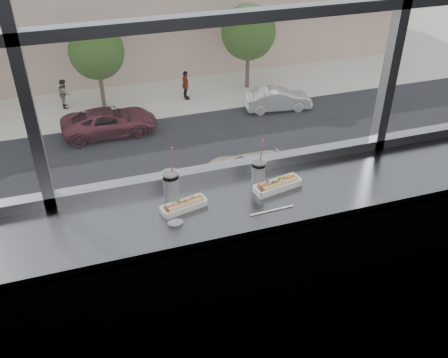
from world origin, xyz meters
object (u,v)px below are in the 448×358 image
object	(u,v)px
hotdog_tray_left	(184,205)
loose_straw	(272,210)
car_near_d	(274,167)
pedestrian_c	(186,83)
car_near_e	(358,154)
tree_center	(97,52)
car_far_c	(278,96)
tree_right	(248,32)
hotdog_tray_right	(277,184)
car_far_b	(109,118)
soda_cup_left	(171,185)
pedestrian_b	(64,91)
soda_cup_right	(259,172)
wrapper	(175,222)

from	to	relation	value
hotdog_tray_left	loose_straw	distance (m)	0.46
car_near_d	pedestrian_c	xyz separation A→B (m)	(-1.38, 11.36, -0.00)
car_near_e	tree_center	size ratio (longest dim) A/B	1.17
loose_straw	car_far_c	bearing A→B (deg)	62.98
tree_center	tree_right	bearing A→B (deg)	-0.00
hotdog_tray_right	car_far_b	bearing A→B (deg)	77.01
tree_center	hotdog_tray_right	bearing A→B (deg)	-91.73
hotdog_tray_right	car_near_d	world-z (taller)	hotdog_tray_right
tree_right	pedestrian_c	bearing A→B (deg)	-171.98
soda_cup_left	pedestrian_b	world-z (taller)	soda_cup_left
hotdog_tray_left	car_far_b	xyz separation A→B (m)	(1.31, 24.26, -11.07)
car_near_e	soda_cup_right	bearing A→B (deg)	142.01
car_far_b	car_near_d	xyz separation A→B (m)	(6.74, -8.00, 0.14)
hotdog_tray_left	pedestrian_c	bearing A→B (deg)	63.50
soda_cup_left	pedestrian_b	size ratio (longest dim) A/B	0.16
soda_cup_right	soda_cup_left	bearing A→B (deg)	178.69
hotdog_tray_left	car_near_e	xyz separation A→B (m)	(12.60, 16.26, -11.04)
hotdog_tray_right	soda_cup_left	size ratio (longest dim) A/B	0.85
hotdog_tray_right	pedestrian_b	bearing A→B (deg)	81.67
wrapper	car_near_d	bearing A→B (deg)	63.63
tree_right	pedestrian_b	bearing A→B (deg)	177.11
loose_straw	tree_center	world-z (taller)	loose_straw
soda_cup_right	hotdog_tray_right	bearing A→B (deg)	-32.33
loose_straw	pedestrian_b	size ratio (longest dim) A/B	0.11
car_near_d	tree_right	world-z (taller)	tree_right
car_far_b	hotdog_tray_right	bearing A→B (deg)	177.99
car_near_e	tree_center	world-z (taller)	tree_center
hotdog_tray_left	wrapper	size ratio (longest dim) A/B	2.85
soda_cup_right	car_far_b	distance (m)	26.64
hotdog_tray_right	tree_center	xyz separation A→B (m)	(0.85, 28.24, -8.55)
car_near_d	tree_center	distance (m)	13.93
car_far_b	soda_cup_left	bearing A→B (deg)	176.60
soda_cup_right	tree_right	bearing A→B (deg)	69.14
soda_cup_left	car_near_e	world-z (taller)	soda_cup_left
hotdog_tray_right	pedestrian_b	world-z (taller)	hotdog_tray_right
hotdog_tray_left	tree_center	size ratio (longest dim) A/B	0.05
soda_cup_left	hotdog_tray_right	bearing A→B (deg)	-6.80
hotdog_tray_right	pedestrian_c	world-z (taller)	hotdog_tray_right
soda_cup_left	car_far_b	bearing A→B (deg)	86.80
wrapper	tree_right	bearing A→B (deg)	68.35
soda_cup_left	wrapper	world-z (taller)	soda_cup_left
soda_cup_right	car_far_b	world-z (taller)	soda_cup_right
hotdog_tray_left	hotdog_tray_right	bearing A→B (deg)	-10.75
soda_cup_left	tree_center	bearing A→B (deg)	87.07
soda_cup_left	soda_cup_right	size ratio (longest dim) A/B	1.12
car_far_c	tree_right	size ratio (longest dim) A/B	0.97
hotdog_tray_right	car_far_c	world-z (taller)	hotdog_tray_right
hotdog_tray_right	soda_cup_left	world-z (taller)	soda_cup_left
soda_cup_right	pedestrian_c	distance (m)	30.31
soda_cup_left	hotdog_tray_left	bearing A→B (deg)	-64.69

